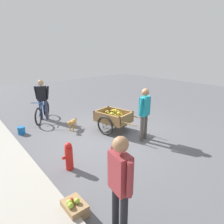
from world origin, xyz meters
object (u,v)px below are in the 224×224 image
at_px(vendor_person, 144,110).
at_px(plastic_bucket, 21,130).
at_px(fire_hydrant, 69,156).
at_px(apple_crate, 74,208).
at_px(cyclist_person, 42,96).
at_px(fruit_cart, 114,118).
at_px(bicycle, 43,112).
at_px(bystander_person, 120,180).
at_px(dog, 72,122).

xyz_separation_m(vendor_person, plastic_bucket, (2.82, 2.76, -0.83)).
bearing_deg(fire_hydrant, apple_crate, 155.59).
relative_size(plastic_bucket, apple_crate, 0.56).
bearing_deg(cyclist_person, fruit_cart, -152.22).
xyz_separation_m(plastic_bucket, apple_crate, (-4.04, 0.30, 0.00)).
xyz_separation_m(cyclist_person, plastic_bucket, (-0.94, 1.13, -0.81)).
bearing_deg(vendor_person, fruit_cart, 12.21).
height_order(fruit_cart, bicycle, bicycle).
xyz_separation_m(vendor_person, bystander_person, (-1.98, 2.72, 0.01)).
distance_m(fruit_cart, vendor_person, 1.26).
bearing_deg(apple_crate, bicycle, -15.35).
distance_m(fire_hydrant, plastic_bucket, 2.81).
xyz_separation_m(fire_hydrant, bystander_person, (-2.01, 0.24, 0.63)).
relative_size(vendor_person, dog, 2.88).
bearing_deg(bystander_person, fruit_cart, -38.58).
relative_size(bicycle, apple_crate, 3.06).
xyz_separation_m(bicycle, dog, (-1.57, -0.43, -0.08)).
bearing_deg(cyclist_person, plastic_bucket, 129.63).
distance_m(plastic_bucket, bystander_person, 4.87).
bearing_deg(plastic_bucket, bystander_person, -179.58).
bearing_deg(dog, vendor_person, -147.95).
distance_m(dog, apple_crate, 3.73).
bearing_deg(bystander_person, vendor_person, -53.92).
xyz_separation_m(bicycle, plastic_bucket, (-0.82, 1.04, -0.23)).
bearing_deg(vendor_person, bystander_person, 126.08).
relative_size(vendor_person, apple_crate, 3.62).
relative_size(bicycle, plastic_bucket, 5.45).
bearing_deg(apple_crate, fruit_cart, -50.18).
relative_size(fruit_cart, vendor_person, 1.11).
distance_m(cyclist_person, plastic_bucket, 1.67).
xyz_separation_m(cyclist_person, apple_crate, (-4.97, 1.42, -0.80)).
xyz_separation_m(fruit_cart, bystander_person, (-3.11, 2.48, 0.52)).
relative_size(cyclist_person, bystander_person, 0.97).
xyz_separation_m(bicycle, bystander_person, (-5.62, 1.00, 0.61)).
bearing_deg(plastic_bucket, cyclist_person, -50.37).
height_order(bicycle, bystander_person, bystander_person).
xyz_separation_m(cyclist_person, dog, (-1.69, -0.34, -0.66)).
distance_m(fire_hydrant, apple_crate, 1.39).
relative_size(fire_hydrant, apple_crate, 1.52).
distance_m(fruit_cart, fire_hydrant, 2.50).
xyz_separation_m(plastic_bucket, bystander_person, (-4.80, -0.04, 0.84)).
bearing_deg(vendor_person, dog, 32.05).
height_order(vendor_person, bicycle, vendor_person).
bearing_deg(plastic_bucket, apple_crate, 175.81).
relative_size(dog, plastic_bucket, 2.24).
bearing_deg(bystander_person, apple_crate, 23.38).
bearing_deg(fire_hydrant, bicycle, -11.99).
height_order(dog, apple_crate, dog).
xyz_separation_m(cyclist_person, fire_hydrant, (-3.72, 0.86, -0.60)).
bearing_deg(bicycle, fruit_cart, -149.49).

